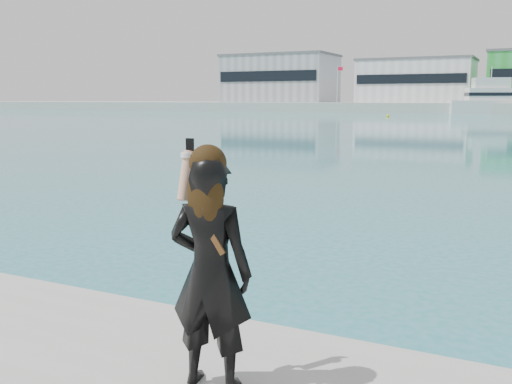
% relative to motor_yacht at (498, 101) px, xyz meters
% --- Properties ---
extents(warehouse_grey_left, '(26.52, 16.36, 11.50)m').
position_rel_motor_yacht_xyz_m(warehouse_grey_left, '(-50.98, 14.96, 5.31)').
color(warehouse_grey_left, gray).
rests_on(warehouse_grey_left, far_quay).
extents(warehouse_white, '(24.48, 15.35, 9.50)m').
position_rel_motor_yacht_xyz_m(warehouse_white, '(-17.98, 14.96, 4.31)').
color(warehouse_white, silver).
rests_on(warehouse_white, far_quay).
extents(flagpole_left, '(1.28, 0.16, 8.00)m').
position_rel_motor_yacht_xyz_m(flagpole_left, '(-33.89, 7.98, 4.08)').
color(flagpole_left, silver).
rests_on(flagpole_left, far_quay).
extents(motor_yacht, '(19.40, 10.69, 8.73)m').
position_rel_motor_yacht_xyz_m(motor_yacht, '(0.00, 0.00, 0.00)').
color(motor_yacht, silver).
rests_on(motor_yacht, ground).
extents(buoy_far, '(0.50, 0.50, 0.50)m').
position_rel_motor_yacht_xyz_m(buoy_far, '(-14.30, -26.80, -2.45)').
color(buoy_far, yellow).
rests_on(buoy_far, ground).
extents(woman, '(0.63, 0.46, 1.70)m').
position_rel_motor_yacht_xyz_m(woman, '(4.71, -113.19, -0.79)').
color(woman, black).
rests_on(woman, near_quay).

